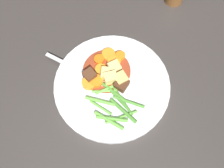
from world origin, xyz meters
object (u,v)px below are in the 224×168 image
Objects in this scene: carrot_slice_0 at (96,81)px; carrot_slice_6 at (120,56)px; fork at (77,69)px; carrot_slice_2 at (89,83)px; carrot_slice_3 at (109,54)px; carrot_slice_4 at (101,69)px; dinner_plate at (112,85)px; carrot_slice_1 at (99,60)px; potato_chunk_1 at (111,78)px; potato_chunk_3 at (106,73)px; carrot_slice_5 at (114,62)px; meat_chunk_1 at (122,84)px; potato_chunk_2 at (115,67)px; potato_chunk_0 at (120,77)px; meat_chunk_0 at (90,76)px.

carrot_slice_0 is 0.09m from carrot_slice_6.
carrot_slice_2 is at bearing -160.90° from fork.
carrot_slice_2 is 0.09m from carrot_slice_3.
carrot_slice_2 is 1.24× the size of carrot_slice_4.
dinner_plate is 0.07m from carrot_slice_1.
carrot_slice_1 is 0.06m from potato_chunk_1.
potato_chunk_3 is at bearing -80.65° from carrot_slice_2.
carrot_slice_4 is at bearing 106.61° from carrot_slice_6.
carrot_slice_4 is at bearing -56.95° from carrot_slice_2.
carrot_slice_5 is at bearing -119.29° from carrot_slice_1.
carrot_slice_6 is (-0.01, -0.05, -0.00)m from carrot_slice_1.
potato_chunk_3 and meat_chunk_1 have the same top height.
carrot_slice_2 is at bearing 123.05° from carrot_slice_4.
carrot_slice_1 and carrot_slice_5 have the same top height.
carrot_slice_5 is (-0.02, -0.03, -0.00)m from carrot_slice_1.
carrot_slice_0 is (0.02, 0.03, 0.01)m from dinner_plate.
carrot_slice_6 is 0.81× the size of potato_chunk_1.
carrot_slice_2 is at bearing 99.35° from potato_chunk_3.
carrot_slice_0 is 1.27× the size of carrot_slice_1.
carrot_slice_6 is 0.07m from potato_chunk_1.
carrot_slice_4 is at bearing 15.39° from dinner_plate.
potato_chunk_3 is (-0.05, 0.03, 0.01)m from carrot_slice_3.
carrot_slice_5 is 0.02m from potato_chunk_2.
potato_chunk_2 is at bearing -110.19° from fork.
potato_chunk_2 is (-0.02, 0.01, 0.00)m from carrot_slice_5.
carrot_slice_2 is 1.24× the size of potato_chunk_2.
carrot_slice_6 is 0.89× the size of potato_chunk_2.
potato_chunk_1 is at bearing 74.68° from potato_chunk_0.
fork is (-0.00, 0.06, -0.00)m from carrot_slice_1.
carrot_slice_0 is at bearing 62.04° from dinner_plate.
carrot_slice_6 is 0.06m from potato_chunk_3.
carrot_slice_2 reaches higher than fork.
carrot_slice_3 and carrot_slice_4 have the same top height.
carrot_slice_1 is 0.91× the size of carrot_slice_4.
potato_chunk_1 is at bearing 38.36° from meat_chunk_1.
carrot_slice_2 is 0.02m from meat_chunk_0.
carrot_slice_0 is 0.23× the size of fork.
potato_chunk_1 is at bearing -117.86° from meat_chunk_0.
carrot_slice_0 is 0.04m from potato_chunk_1.
dinner_plate is 9.19× the size of potato_chunk_1.
carrot_slice_5 is at bearing -51.14° from potato_chunk_3.
carrot_slice_3 is 0.08m from potato_chunk_0.
fork is (0.02, 0.06, -0.00)m from carrot_slice_4.
carrot_slice_6 reaches higher than carrot_slice_4.
potato_chunk_2 is at bearing -37.15° from potato_chunk_1.
dinner_plate is 0.08m from carrot_slice_6.
carrot_slice_4 is 1.06× the size of meat_chunk_0.
carrot_slice_4 is at bearing 101.09° from carrot_slice_5.
potato_chunk_3 is at bearing -71.41° from carrot_slice_0.
carrot_slice_1 reaches higher than carrot_slice_2.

